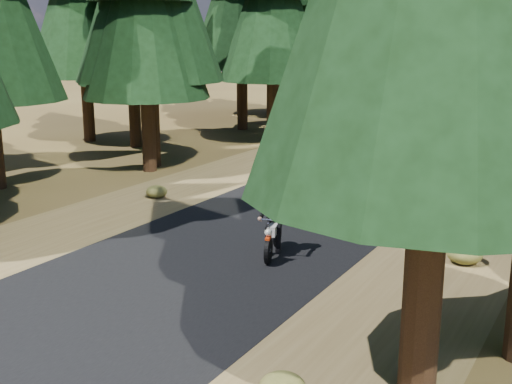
{
  "coord_description": "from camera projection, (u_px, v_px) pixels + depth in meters",
  "views": [
    {
      "loc": [
        7.79,
        -11.88,
        4.94
      ],
      "look_at": [
        0.0,
        1.5,
        1.1
      ],
      "focal_mm": 45.0,
      "sensor_mm": 36.0,
      "label": 1
    }
  ],
  "objects": [
    {
      "name": "ground",
      "position": [
        224.0,
        251.0,
        14.96
      ],
      "size": [
        120.0,
        120.0,
        0.0
      ],
      "primitive_type": "plane",
      "color": "#453318",
      "rests_on": "ground"
    },
    {
      "name": "understory_shrubs",
      "position": [
        448.0,
        199.0,
        18.63
      ],
      "size": [
        14.6,
        30.89,
        0.65
      ],
      "color": "#474C1E",
      "rests_on": "ground"
    },
    {
      "name": "shoulder_l",
      "position": [
        190.0,
        185.0,
        21.4
      ],
      "size": [
        3.2,
        100.0,
        0.01
      ],
      "primitive_type": "cube",
      "color": "brown",
      "rests_on": "ground"
    },
    {
      "name": "rider_lead",
      "position": [
        273.0,
        233.0,
        14.55
      ],
      "size": [
        1.06,
        1.86,
        1.59
      ],
      "rotation": [
        0.0,
        0.0,
        3.46
      ],
      "color": "silver",
      "rests_on": "road"
    },
    {
      "name": "rider_follow",
      "position": [
        270.0,
        169.0,
        21.0
      ],
      "size": [
        0.96,
        2.1,
        1.8
      ],
      "rotation": [
        0.0,
        0.0,
        3.32
      ],
      "color": "#9D0A0F",
      "rests_on": "road"
    },
    {
      "name": "shoulder_r",
      "position": [
        473.0,
        226.0,
        16.91
      ],
      "size": [
        3.2,
        100.0,
        0.01
      ],
      "primitive_type": "cube",
      "color": "brown",
      "rests_on": "ground"
    },
    {
      "name": "road",
      "position": [
        315.0,
        203.0,
        19.16
      ],
      "size": [
        6.0,
        100.0,
        0.01
      ],
      "primitive_type": "cube",
      "color": "black",
      "rests_on": "ground"
    }
  ]
}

